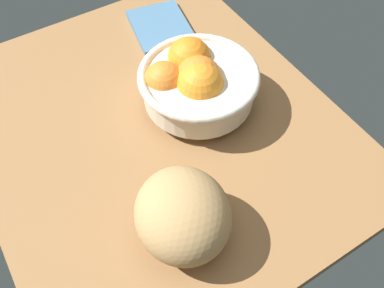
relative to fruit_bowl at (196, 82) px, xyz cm
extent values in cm
cube|color=olive|center=(0.42, -9.26, -7.30)|extent=(76.20, 64.78, 3.00)
cylinder|color=beige|center=(0.71, 0.36, -4.84)|extent=(8.50, 8.50, 1.92)
cylinder|color=beige|center=(0.71, 0.36, -1.05)|extent=(20.97, 20.97, 5.67)
torus|color=beige|center=(0.71, 0.36, 1.78)|extent=(22.57, 22.57, 1.60)
sphere|color=orange|center=(-5.01, 1.69, 0.75)|extent=(8.65, 8.65, 8.65)
sphere|color=orange|center=(2.02, -0.39, 0.81)|extent=(8.99, 8.99, 8.99)
sphere|color=orange|center=(-2.62, -5.25, 0.57)|extent=(7.61, 7.61, 7.61)
sphere|color=orange|center=(0.71, 0.36, 0.77)|extent=(8.76, 8.76, 8.76)
ellipsoid|color=tan|center=(22.02, -16.13, -0.20)|extent=(18.80, 17.66, 11.21)
cube|color=teal|center=(-23.13, 5.15, -5.16)|extent=(17.39, 14.76, 1.29)
camera|label=1|loc=(46.84, -29.92, 56.46)|focal=39.44mm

